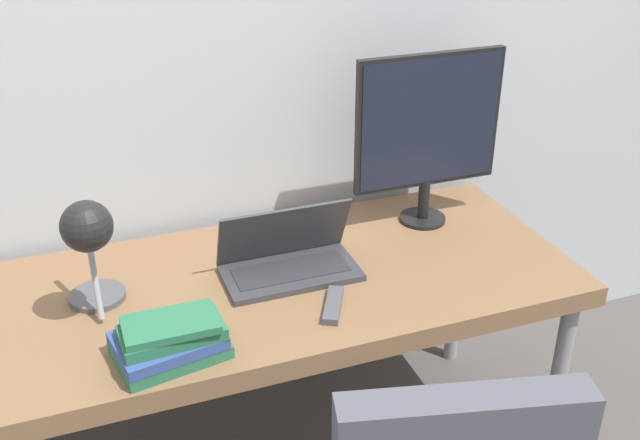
{
  "coord_description": "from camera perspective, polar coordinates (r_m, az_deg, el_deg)",
  "views": [
    {
      "loc": [
        -0.49,
        -1.35,
        1.82
      ],
      "look_at": [
        0.13,
        0.33,
        0.89
      ],
      "focal_mm": 42.0,
      "sensor_mm": 36.0,
      "label": 1
    }
  ],
  "objects": [
    {
      "name": "monitor",
      "position": [
        2.3,
        8.26,
        6.95
      ],
      "size": [
        0.47,
        0.15,
        0.54
      ],
      "color": "black",
      "rests_on": "desk"
    },
    {
      "name": "laptop",
      "position": [
        2.11,
        -2.43,
        -2.99
      ],
      "size": [
        0.38,
        0.2,
        0.2
      ],
      "color": "#38383D",
      "rests_on": "desk"
    },
    {
      "name": "tv_remote",
      "position": [
        1.97,
        1.02,
        -6.5
      ],
      "size": [
        0.11,
        0.16,
        0.02
      ],
      "color": "#4C4C51",
      "rests_on": "desk"
    },
    {
      "name": "book_stack",
      "position": [
        1.82,
        -11.34,
        -8.95
      ],
      "size": [
        0.28,
        0.22,
        0.11
      ],
      "color": "#286B47",
      "rests_on": "desk"
    },
    {
      "name": "desk_lamp",
      "position": [
        1.89,
        -17.22,
        -1.37
      ],
      "size": [
        0.15,
        0.26,
        0.34
      ],
      "color": "#4C4C51",
      "rests_on": "desk"
    },
    {
      "name": "desk",
      "position": [
        2.13,
        -3.52,
        -5.79
      ],
      "size": [
        1.7,
        0.73,
        0.71
      ],
      "color": "brown",
      "rests_on": "ground_plane"
    },
    {
      "name": "wall_back",
      "position": [
        2.26,
        -7.3,
        14.08
      ],
      "size": [
        8.0,
        0.05,
        2.6
      ],
      "color": "silver",
      "rests_on": "ground_plane"
    }
  ]
}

